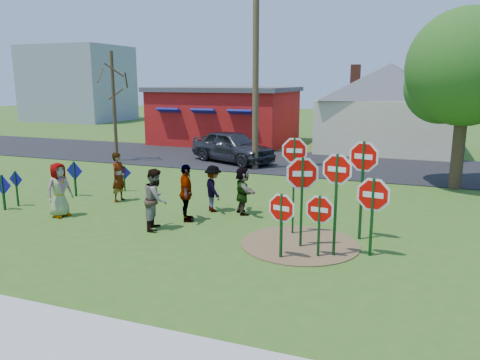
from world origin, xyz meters
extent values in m
plane|color=#355A19|center=(0.00, 0.00, 0.00)|extent=(120.00, 120.00, 0.00)
cube|color=black|center=(0.00, 11.50, 0.02)|extent=(120.00, 7.50, 0.04)
cylinder|color=brown|center=(4.50, -1.00, 0.01)|extent=(3.20, 3.20, 0.03)
cube|color=#A41610|center=(-5.50, 18.00, 1.80)|extent=(9.00, 7.00, 3.60)
cube|color=#4C4C51|center=(-5.50, 18.00, 3.75)|extent=(9.40, 7.40, 0.30)
cube|color=navy|center=(-8.00, 14.40, 2.40)|extent=(1.60, 0.78, 0.45)
cube|color=navy|center=(-5.50, 14.40, 2.40)|extent=(1.60, 0.78, 0.45)
cube|color=navy|center=(-3.00, 14.40, 2.40)|extent=(1.60, 0.78, 0.45)
cube|color=beige|center=(5.50, 18.00, 1.60)|extent=(8.00, 7.00, 3.20)
pyramid|color=#4C4C51|center=(5.50, 18.00, 5.40)|extent=(9.40, 9.40, 2.20)
cube|color=brown|center=(3.50, 17.00, 4.60)|extent=(0.55, 0.55, 1.40)
cube|color=brown|center=(7.50, 19.00, 4.60)|extent=(0.55, 0.55, 1.40)
cube|color=#8C939E|center=(-28.00, 30.00, 4.00)|extent=(10.00, 8.00, 8.00)
cube|color=#113E17|center=(4.28, -2.15, 0.83)|extent=(0.06, 0.08, 1.65)
cylinder|color=white|center=(4.28, -2.15, 1.30)|extent=(0.96, 0.23, 0.98)
cylinder|color=#D00702|center=(4.28, -2.15, 1.30)|extent=(0.83, 0.21, 0.85)
cube|color=white|center=(4.28, -2.15, 1.30)|extent=(0.42, 0.10, 0.12)
cube|color=#113E17|center=(4.09, -0.22, 1.40)|extent=(0.06, 0.07, 2.79)
cylinder|color=white|center=(4.09, -0.22, 2.44)|extent=(0.97, 0.16, 0.98)
cylinder|color=#D00702|center=(4.09, -0.22, 2.44)|extent=(0.84, 0.14, 0.85)
cube|color=white|center=(4.09, -0.22, 2.44)|extent=(0.43, 0.07, 0.12)
cylinder|color=gold|center=(4.09, -0.22, 2.44)|extent=(0.97, 0.16, 0.98)
cube|color=#113E17|center=(5.50, -1.55, 1.31)|extent=(0.07, 0.08, 2.61)
cylinder|color=white|center=(5.50, -1.55, 2.24)|extent=(1.02, 0.20, 1.03)
cylinder|color=#D00702|center=(5.50, -1.55, 2.24)|extent=(0.88, 0.17, 0.89)
cube|color=white|center=(5.50, -1.55, 2.24)|extent=(0.45, 0.08, 0.13)
cube|color=#113E17|center=(5.95, 0.02, 1.38)|extent=(0.08, 0.09, 2.75)
cylinder|color=white|center=(5.95, 0.02, 2.34)|extent=(1.10, 0.29, 1.13)
cylinder|color=#D00702|center=(5.95, 0.02, 2.34)|extent=(0.95, 0.26, 0.98)
cube|color=white|center=(5.95, 0.02, 2.34)|extent=(0.48, 0.13, 0.14)
cylinder|color=gold|center=(5.95, 0.02, 2.34)|extent=(1.10, 0.29, 1.13)
cube|color=#113E17|center=(5.14, -1.75, 0.79)|extent=(0.06, 0.07, 1.59)
cylinder|color=white|center=(5.14, -1.75, 1.24)|extent=(0.97, 0.11, 0.97)
cylinder|color=#D00702|center=(5.14, -1.75, 1.24)|extent=(0.84, 0.10, 0.84)
cube|color=white|center=(5.14, -1.75, 1.24)|extent=(0.43, 0.04, 0.12)
cube|color=#113E17|center=(6.35, -1.18, 1.00)|extent=(0.07, 0.09, 2.00)
cylinder|color=white|center=(6.35, -1.18, 1.59)|extent=(1.13, 0.21, 1.15)
cylinder|color=#D00702|center=(6.35, -1.18, 1.59)|extent=(0.98, 0.19, 0.99)
cube|color=white|center=(6.35, -1.18, 1.59)|extent=(0.50, 0.09, 0.14)
cylinder|color=gold|center=(6.35, -1.18, 1.59)|extent=(1.13, 0.21, 1.15)
cube|color=#113E17|center=(4.56, -1.19, 1.21)|extent=(0.08, 0.09, 2.42)
cylinder|color=white|center=(4.56, -1.19, 2.00)|extent=(1.10, 0.39, 1.16)
cylinder|color=#D00702|center=(4.56, -1.19, 2.00)|extent=(0.95, 0.34, 1.00)
cube|color=white|center=(4.56, -1.19, 2.00)|extent=(0.48, 0.17, 0.14)
cube|color=#113E17|center=(-5.80, -1.19, 0.61)|extent=(0.06, 0.07, 1.22)
cube|color=#0E0B6A|center=(-5.80, -1.19, 0.87)|extent=(0.73, 0.03, 0.73)
cube|color=#113E17|center=(-5.76, -0.65, 0.63)|extent=(0.05, 0.06, 1.25)
cube|color=#0E0B6A|center=(-5.76, -0.65, 0.97)|extent=(0.59, 0.02, 0.59)
cube|color=#113E17|center=(-4.82, 1.24, 0.67)|extent=(0.06, 0.07, 1.34)
cube|color=#0E0B6A|center=(-4.82, 1.24, 0.99)|extent=(0.73, 0.02, 0.73)
cube|color=#113E17|center=(-3.53, 2.60, 0.52)|extent=(0.06, 0.06, 1.03)
cube|color=#0E0B6A|center=(-3.53, 2.60, 0.76)|extent=(0.57, 0.14, 0.58)
imported|color=#3B3D82|center=(-3.45, -1.13, 0.89)|extent=(0.78, 0.99, 1.78)
imported|color=#23705F|center=(-2.81, 1.22, 0.90)|extent=(0.46, 0.67, 1.81)
imported|color=#9A4337|center=(0.16, -1.17, 0.91)|extent=(0.93, 1.06, 1.83)
imported|color=#38383D|center=(0.97, 1.17, 0.79)|extent=(1.10, 1.16, 1.58)
imported|color=#462C56|center=(0.65, -0.16, 0.91)|extent=(0.88, 1.15, 1.82)
imported|color=#1B4825|center=(2.00, 1.24, 0.79)|extent=(1.26, 1.46, 1.59)
imported|color=#303135|center=(-1.94, 10.32, 0.89)|extent=(5.35, 3.84, 1.69)
cylinder|color=#4C3823|center=(-0.18, 8.91, 4.86)|extent=(0.30, 0.30, 9.71)
cylinder|color=#382819|center=(8.87, 7.82, 1.94)|extent=(0.49, 0.49, 3.89)
sphere|color=#205115|center=(8.87, 7.82, 4.86)|extent=(4.60, 4.60, 4.60)
sphere|color=#205115|center=(8.08, 8.53, 4.07)|extent=(3.00, 3.00, 3.00)
cylinder|color=#382819|center=(-8.06, 8.50, 2.94)|extent=(0.18, 0.18, 5.87)
camera|label=1|loc=(7.23, -12.83, 4.35)|focal=35.00mm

